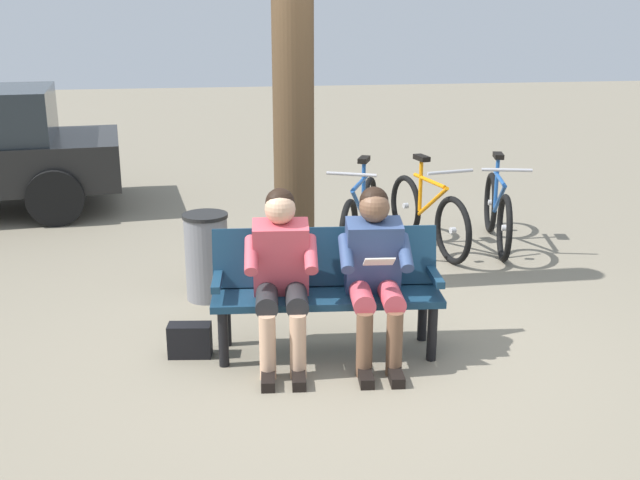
% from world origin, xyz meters
% --- Properties ---
extents(ground_plane, '(40.00, 40.00, 0.00)m').
position_xyz_m(ground_plane, '(0.00, 0.00, 0.00)').
color(ground_plane, gray).
extents(bench, '(1.64, 0.63, 0.87)m').
position_xyz_m(bench, '(0.15, -0.12, 0.51)').
color(bench, navy).
rests_on(bench, ground).
extents(person_reading, '(0.52, 0.79, 1.20)m').
position_xyz_m(person_reading, '(-0.16, 0.07, 0.66)').
color(person_reading, '#334772').
rests_on(person_reading, ground).
extents(person_companion, '(0.52, 0.79, 1.20)m').
position_xyz_m(person_companion, '(0.48, 0.01, 0.66)').
color(person_companion, '#D84C59').
rests_on(person_companion, ground).
extents(handbag, '(0.32, 0.18, 0.24)m').
position_xyz_m(handbag, '(1.12, -0.14, 0.12)').
color(handbag, black).
rests_on(handbag, ground).
extents(tree_trunk, '(0.34, 0.34, 3.16)m').
position_xyz_m(tree_trunk, '(0.21, -1.35, 1.58)').
color(tree_trunk, '#4C3823').
rests_on(tree_trunk, ground).
extents(litter_bin, '(0.38, 0.38, 0.74)m').
position_xyz_m(litter_bin, '(0.97, -1.26, 0.37)').
color(litter_bin, slate).
rests_on(litter_bin, ground).
extents(bicycle_red, '(0.57, 1.64, 0.94)m').
position_xyz_m(bicycle_red, '(-2.02, -2.32, 0.36)').
color(bicycle_red, black).
rests_on(bicycle_red, ground).
extents(bicycle_silver, '(0.50, 1.66, 0.94)m').
position_xyz_m(bicycle_silver, '(-1.28, -2.32, 0.36)').
color(bicycle_silver, black).
rests_on(bicycle_silver, ground).
extents(bicycle_green, '(0.76, 1.56, 0.94)m').
position_xyz_m(bicycle_green, '(-0.57, -2.34, 0.36)').
color(bicycle_green, black).
rests_on(bicycle_green, ground).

